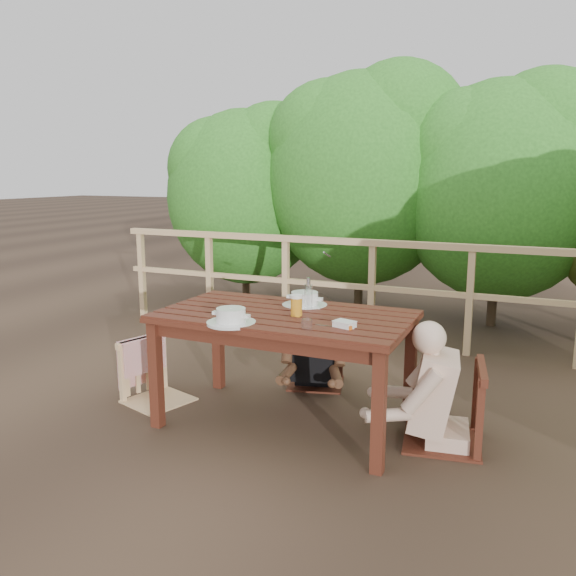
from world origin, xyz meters
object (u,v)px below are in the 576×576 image
at_px(chair_left, 156,346).
at_px(diner_right, 452,345).
at_px(tumbler, 307,325).
at_px(chair_far, 316,333).
at_px(soup_far, 305,299).
at_px(chair_right, 446,368).
at_px(soup_near, 231,316).
at_px(woman, 318,312).
at_px(beer_glass, 296,306).
at_px(butter_tub, 344,325).
at_px(bottle, 308,295).
at_px(table, 285,370).

distance_m(chair_left, diner_right, 2.03).
bearing_deg(tumbler, chair_left, 168.23).
relative_size(chair_far, soup_far, 2.72).
height_order(chair_right, soup_near, chair_right).
xyz_separation_m(chair_far, tumbler, (0.35, -1.06, 0.36)).
relative_size(chair_left, woman, 0.73).
bearing_deg(chair_left, beer_glass, -72.61).
relative_size(chair_left, chair_right, 0.87).
bearing_deg(chair_right, tumbler, -67.53).
xyz_separation_m(chair_right, butter_tub, (-0.54, -0.32, 0.28)).
distance_m(woman, soup_near, 1.14).
xyz_separation_m(beer_glass, bottle, (0.01, 0.18, 0.04)).
distance_m(table, soup_far, 0.50).
height_order(chair_left, bottle, bottle).
relative_size(woman, tumbler, 15.52).
bearing_deg(soup_far, diner_right, -7.36).
distance_m(table, chair_right, 1.01).
height_order(table, soup_far, soup_far).
distance_m(chair_right, beer_glass, 0.97).
distance_m(soup_far, bottle, 0.16).
height_order(beer_glass, tumbler, beer_glass).
relative_size(soup_near, tumbler, 4.00).
bearing_deg(beer_glass, soup_near, -133.93).
height_order(soup_near, bottle, bottle).
bearing_deg(bottle, beer_glass, -91.89).
relative_size(chair_right, diner_right, 0.77).
relative_size(chair_left, beer_glass, 5.72).
xyz_separation_m(soup_near, soup_far, (0.22, 0.61, 0.00)).
distance_m(diner_right, bottle, 0.95).
bearing_deg(butter_tub, table, 175.21).
xyz_separation_m(table, chair_far, (-0.08, 0.75, 0.05)).
distance_m(table, beer_glass, 0.45).
height_order(chair_far, butter_tub, chair_far).
bearing_deg(diner_right, bottle, 80.46).
bearing_deg(bottle, soup_far, 122.07).
distance_m(soup_near, bottle, 0.58).
height_order(soup_far, beer_glass, beer_glass).
xyz_separation_m(bottle, butter_tub, (0.36, -0.33, -0.09)).
distance_m(table, chair_left, 0.99).
bearing_deg(table, soup_far, 84.72).
height_order(chair_left, chair_far, chair_left).
xyz_separation_m(table, chair_right, (1.00, 0.14, 0.11)).
bearing_deg(table, bottle, 55.37).
xyz_separation_m(chair_left, chair_far, (0.91, 0.79, -0.00)).
height_order(soup_near, soup_far, soup_far).
bearing_deg(diner_right, chair_far, 51.81).
relative_size(tumbler, butter_tub, 0.61).
bearing_deg(soup_near, chair_far, 83.57).
height_order(chair_right, soup_far, chair_right).
height_order(table, beer_glass, beer_glass).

